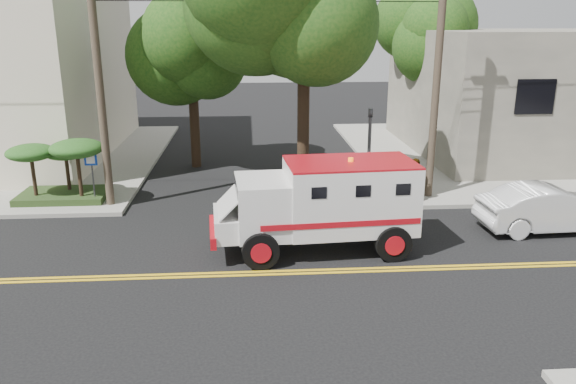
{
  "coord_description": "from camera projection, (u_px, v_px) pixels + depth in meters",
  "views": [
    {
      "loc": [
        -0.51,
        -13.9,
        6.52
      ],
      "look_at": [
        0.64,
        2.27,
        1.6
      ],
      "focal_mm": 35.0,
      "sensor_mm": 36.0,
      "label": 1
    }
  ],
  "objects": [
    {
      "name": "tree_left",
      "position": [
        197.0,
        41.0,
        24.6
      ],
      "size": [
        4.48,
        4.2,
        7.7
      ],
      "color": "black",
      "rests_on": "ground"
    },
    {
      "name": "palm_planter",
      "position": [
        60.0,
        161.0,
        20.54
      ],
      "size": [
        3.52,
        2.63,
        2.36
      ],
      "color": "#1E3314",
      "rests_on": "sidewalk_nw"
    },
    {
      "name": "sidewalk_ne",
      "position": [
        521.0,
        152.0,
        28.97
      ],
      "size": [
        17.0,
        17.0,
        0.15
      ],
      "primitive_type": "cube",
      "color": "gray",
      "rests_on": "ground"
    },
    {
      "name": "tree_right",
      "position": [
        427.0,
        31.0,
        29.08
      ],
      "size": [
        4.8,
        4.5,
        8.2
      ],
      "color": "black",
      "rests_on": "ground"
    },
    {
      "name": "utility_pole_right",
      "position": [
        437.0,
        80.0,
        20.24
      ],
      "size": [
        0.28,
        0.28,
        9.0
      ],
      "primitive_type": "cylinder",
      "color": "#382D23",
      "rests_on": "ground"
    },
    {
      "name": "pedestrian_b",
      "position": [
        412.0,
        179.0,
        20.89
      ],
      "size": [
        0.93,
        0.87,
        1.53
      ],
      "primitive_type": "imported",
      "rotation": [
        0.0,
        0.0,
        2.62
      ],
      "color": "gray",
      "rests_on": "sidewalk_ne"
    },
    {
      "name": "tree_main",
      "position": [
        318.0,
        1.0,
        19.16
      ],
      "size": [
        6.08,
        5.7,
        9.85
      ],
      "color": "black",
      "rests_on": "ground"
    },
    {
      "name": "accessibility_sign",
      "position": [
        92.0,
        171.0,
        20.28
      ],
      "size": [
        0.45,
        0.1,
        2.02
      ],
      "color": "#3F3F42",
      "rests_on": "ground"
    },
    {
      "name": "utility_pole_left",
      "position": [
        99.0,
        83.0,
        19.24
      ],
      "size": [
        0.28,
        0.28,
        9.0
      ],
      "primitive_type": "cylinder",
      "color": "#382D23",
      "rests_on": "ground"
    },
    {
      "name": "traffic_signal",
      "position": [
        369.0,
        147.0,
        20.15
      ],
      "size": [
        0.15,
        0.18,
        3.6
      ],
      "color": "#3F3F42",
      "rests_on": "ground"
    },
    {
      "name": "armored_truck",
      "position": [
        324.0,
        201.0,
        16.31
      ],
      "size": [
        6.06,
        2.75,
        2.69
      ],
      "rotation": [
        0.0,
        0.0,
        0.07
      ],
      "color": "silver",
      "rests_on": "ground"
    },
    {
      "name": "building_right",
      "position": [
        552.0,
        91.0,
        28.66
      ],
      "size": [
        14.0,
        12.0,
        6.0
      ],
      "primitive_type": "cube",
      "color": "#666357",
      "rests_on": "sidewalk_ne"
    },
    {
      "name": "parked_sedan",
      "position": [
        550.0,
        208.0,
        18.11
      ],
      "size": [
        4.62,
        1.78,
        1.5
      ],
      "primitive_type": "imported",
      "rotation": [
        0.0,
        0.0,
        1.61
      ],
      "color": "silver",
      "rests_on": "ground"
    },
    {
      "name": "pedestrian_a",
      "position": [
        414.0,
        180.0,
        20.54
      ],
      "size": [
        0.63,
        0.44,
        1.65
      ],
      "primitive_type": "imported",
      "rotation": [
        0.0,
        0.0,
        3.06
      ],
      "color": "gray",
      "rests_on": "sidewalk_ne"
    },
    {
      "name": "ground",
      "position": [
        271.0,
        273.0,
        15.2
      ],
      "size": [
        100.0,
        100.0,
        0.0
      ],
      "primitive_type": "plane",
      "color": "black",
      "rests_on": "ground"
    }
  ]
}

